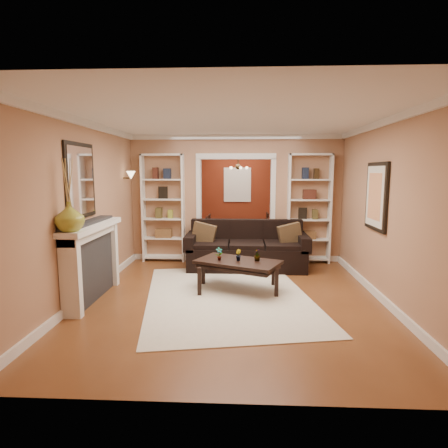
# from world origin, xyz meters

# --- Properties ---
(floor) EXTENTS (8.00, 8.00, 0.00)m
(floor) POSITION_xyz_m (0.00, 0.00, 0.00)
(floor) COLOR brown
(floor) RESTS_ON ground
(ceiling) EXTENTS (8.00, 8.00, 0.00)m
(ceiling) POSITION_xyz_m (0.00, 0.00, 2.70)
(ceiling) COLOR white
(ceiling) RESTS_ON ground
(wall_back) EXTENTS (8.00, 0.00, 8.00)m
(wall_back) POSITION_xyz_m (0.00, 4.00, 1.35)
(wall_back) COLOR #AC7B5A
(wall_back) RESTS_ON ground
(wall_front) EXTENTS (8.00, 0.00, 8.00)m
(wall_front) POSITION_xyz_m (0.00, -4.00, 1.35)
(wall_front) COLOR #AC7B5A
(wall_front) RESTS_ON ground
(wall_left) EXTENTS (0.00, 8.00, 8.00)m
(wall_left) POSITION_xyz_m (-2.25, 0.00, 1.35)
(wall_left) COLOR #AC7B5A
(wall_left) RESTS_ON ground
(wall_right) EXTENTS (0.00, 8.00, 8.00)m
(wall_right) POSITION_xyz_m (2.25, 0.00, 1.35)
(wall_right) COLOR #AC7B5A
(wall_right) RESTS_ON ground
(partition_wall) EXTENTS (4.50, 0.15, 2.70)m
(partition_wall) POSITION_xyz_m (0.00, 1.20, 1.35)
(partition_wall) COLOR #AC7B5A
(partition_wall) RESTS_ON floor
(red_back_panel) EXTENTS (4.44, 0.04, 2.64)m
(red_back_panel) POSITION_xyz_m (0.00, 3.97, 1.32)
(red_back_panel) COLOR maroon
(red_back_panel) RESTS_ON floor
(dining_window) EXTENTS (0.78, 0.03, 0.98)m
(dining_window) POSITION_xyz_m (0.00, 3.93, 1.55)
(dining_window) COLOR #8CA5CC
(dining_window) RESTS_ON wall_back
(area_rug) EXTENTS (3.03, 3.82, 0.01)m
(area_rug) POSITION_xyz_m (-0.08, -1.26, 0.01)
(area_rug) COLOR silver
(area_rug) RESTS_ON floor
(sofa) EXTENTS (2.41, 1.04, 0.94)m
(sofa) POSITION_xyz_m (0.23, 0.45, 0.47)
(sofa) COLOR black
(sofa) RESTS_ON floor
(pillow_left) EXTENTS (0.47, 0.20, 0.45)m
(pillow_left) POSITION_xyz_m (-0.62, 0.43, 0.69)
(pillow_left) COLOR brown
(pillow_left) RESTS_ON sofa
(pillow_right) EXTENTS (0.46, 0.23, 0.45)m
(pillow_right) POSITION_xyz_m (1.09, 0.43, 0.68)
(pillow_right) COLOR brown
(pillow_right) RESTS_ON sofa
(coffee_table) EXTENTS (1.50, 1.20, 0.50)m
(coffee_table) POSITION_xyz_m (0.08, -0.97, 0.25)
(coffee_table) COLOR black
(coffee_table) RESTS_ON floor
(plant_left) EXTENTS (0.13, 0.12, 0.21)m
(plant_left) POSITION_xyz_m (-0.23, -0.97, 0.61)
(plant_left) COLOR #336626
(plant_left) RESTS_ON coffee_table
(plant_center) EXTENTS (0.11, 0.12, 0.18)m
(plant_center) POSITION_xyz_m (0.08, -0.97, 0.59)
(plant_center) COLOR #336626
(plant_center) RESTS_ON coffee_table
(plant_right) EXTENTS (0.14, 0.14, 0.20)m
(plant_right) POSITION_xyz_m (0.39, -0.97, 0.60)
(plant_right) COLOR #336626
(plant_right) RESTS_ON coffee_table
(bookshelf_left) EXTENTS (0.90, 0.30, 2.30)m
(bookshelf_left) POSITION_xyz_m (-1.55, 1.03, 1.15)
(bookshelf_left) COLOR white
(bookshelf_left) RESTS_ON floor
(bookshelf_right) EXTENTS (0.90, 0.30, 2.30)m
(bookshelf_right) POSITION_xyz_m (1.55, 1.03, 1.15)
(bookshelf_right) COLOR white
(bookshelf_right) RESTS_ON floor
(fireplace) EXTENTS (0.32, 1.70, 1.16)m
(fireplace) POSITION_xyz_m (-2.09, -1.50, 0.58)
(fireplace) COLOR white
(fireplace) RESTS_ON floor
(vase) EXTENTS (0.49, 0.49, 0.39)m
(vase) POSITION_xyz_m (-2.09, -2.20, 1.35)
(vase) COLOR olive
(vase) RESTS_ON fireplace
(mirror) EXTENTS (0.03, 0.95, 1.10)m
(mirror) POSITION_xyz_m (-2.23, -1.50, 1.80)
(mirror) COLOR silver
(mirror) RESTS_ON wall_left
(wall_sconce) EXTENTS (0.18, 0.18, 0.22)m
(wall_sconce) POSITION_xyz_m (-2.15, 0.55, 1.83)
(wall_sconce) COLOR #FFE0A5
(wall_sconce) RESTS_ON wall_left
(framed_art) EXTENTS (0.04, 0.85, 1.05)m
(framed_art) POSITION_xyz_m (2.21, -1.00, 1.55)
(framed_art) COLOR black
(framed_art) RESTS_ON wall_right
(dining_table) EXTENTS (1.45, 0.81, 0.51)m
(dining_table) POSITION_xyz_m (0.03, 2.73, 0.25)
(dining_table) COLOR black
(dining_table) RESTS_ON floor
(dining_chair_nw) EXTENTS (0.51, 0.51, 0.83)m
(dining_chair_nw) POSITION_xyz_m (-0.52, 2.43, 0.41)
(dining_chair_nw) COLOR black
(dining_chair_nw) RESTS_ON floor
(dining_chair_ne) EXTENTS (0.40, 0.40, 0.78)m
(dining_chair_ne) POSITION_xyz_m (0.58, 2.43, 0.39)
(dining_chair_ne) COLOR black
(dining_chair_ne) RESTS_ON floor
(dining_chair_sw) EXTENTS (0.47, 0.47, 0.81)m
(dining_chair_sw) POSITION_xyz_m (-0.52, 3.03, 0.41)
(dining_chair_sw) COLOR black
(dining_chair_sw) RESTS_ON floor
(dining_chair_se) EXTENTS (0.53, 0.53, 0.87)m
(dining_chair_se) POSITION_xyz_m (0.58, 3.03, 0.43)
(dining_chair_se) COLOR black
(dining_chair_se) RESTS_ON floor
(chandelier) EXTENTS (0.50, 0.50, 0.30)m
(chandelier) POSITION_xyz_m (0.00, 2.70, 2.02)
(chandelier) COLOR #3F321C
(chandelier) RESTS_ON ceiling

